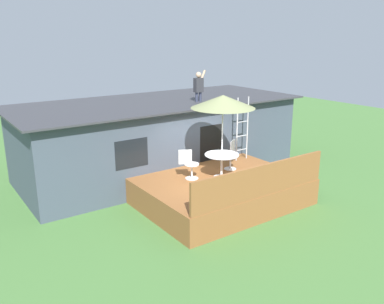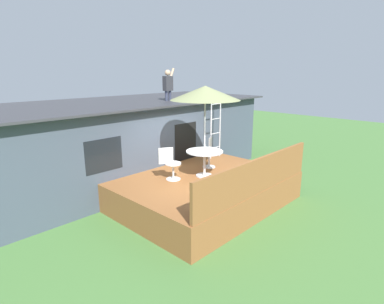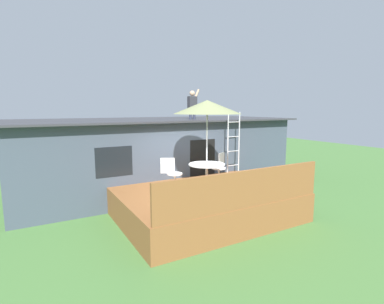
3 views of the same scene
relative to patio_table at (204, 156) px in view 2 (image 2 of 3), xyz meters
The scene contains 10 objects.
ground_plane 1.39m from the patio_table, behind, with size 40.00×40.00×0.00m, color #477538.
house 3.60m from the patio_table, 91.11° to the left, with size 10.50×4.50×2.71m.
deck 0.99m from the patio_table, behind, with size 4.80×3.70×0.80m, color brown.
deck_railing 1.81m from the patio_table, 92.21° to the right, with size 4.70×0.08×0.90m, color brown.
patio_table is the anchor object (origin of this frame).
patio_umbrella 1.76m from the patio_table, ahead, with size 1.90×1.90×2.54m.
step_ladder 2.13m from the patio_table, 31.05° to the left, with size 0.52×0.04×2.20m.
person_figure 3.41m from the patio_table, 68.61° to the left, with size 0.47×0.20×1.11m.
patio_chair_left 1.00m from the patio_table, 151.88° to the left, with size 0.58×0.44×0.92m.
patio_chair_right 0.95m from the patio_table, 31.69° to the left, with size 0.57×0.45×0.92m.
Camera 2 is at (-6.25, -5.56, 3.71)m, focal length 28.97 mm.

